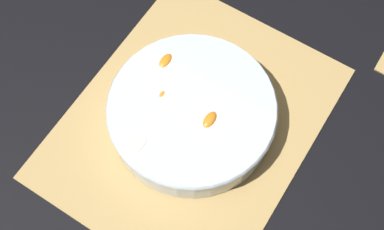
% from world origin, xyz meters
% --- Properties ---
extents(ground_plane, '(6.00, 6.00, 0.00)m').
position_xyz_m(ground_plane, '(0.00, 0.00, 0.00)').
color(ground_plane, black).
extents(bamboo_mat_center, '(0.46, 0.37, 0.01)m').
position_xyz_m(bamboo_mat_center, '(-0.00, 0.00, 0.00)').
color(bamboo_mat_center, tan).
rests_on(bamboo_mat_center, ground_plane).
extents(fruit_salad_bowl, '(0.27, 0.27, 0.06)m').
position_xyz_m(fruit_salad_bowl, '(0.00, 0.00, 0.04)').
color(fruit_salad_bowl, silver).
rests_on(fruit_salad_bowl, bamboo_mat_center).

